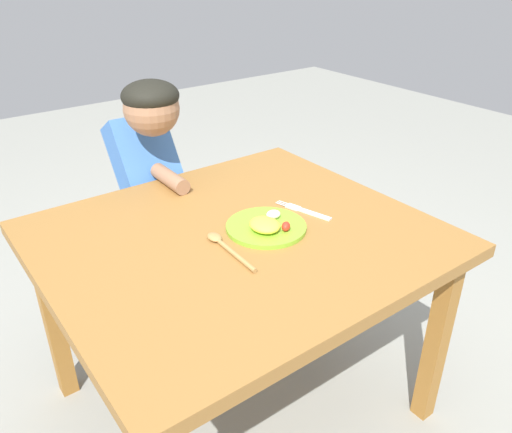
% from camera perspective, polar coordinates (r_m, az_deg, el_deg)
% --- Properties ---
extents(ground_plane, '(8.00, 8.00, 0.00)m').
position_cam_1_polar(ground_plane, '(1.90, -1.68, -19.89)').
color(ground_plane, gray).
extents(dining_table, '(1.08, 0.96, 0.68)m').
position_cam_1_polar(dining_table, '(1.50, -2.00, -4.29)').
color(dining_table, olive).
rests_on(dining_table, ground_plane).
extents(plate, '(0.24, 0.24, 0.05)m').
position_cam_1_polar(plate, '(1.47, 1.18, -1.07)').
color(plate, '#82C02F').
rests_on(plate, dining_table).
extents(fork, '(0.07, 0.19, 0.01)m').
position_cam_1_polar(fork, '(1.59, 5.53, 0.62)').
color(fork, silver).
rests_on(fork, dining_table).
extents(spoon, '(0.04, 0.23, 0.02)m').
position_cam_1_polar(spoon, '(1.39, -3.49, -3.32)').
color(spoon, '#AD8348').
rests_on(spoon, dining_table).
extents(person, '(0.22, 0.43, 1.02)m').
position_cam_1_polar(person, '(1.98, -11.87, 2.82)').
color(person, '#433956').
rests_on(person, ground_plane).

